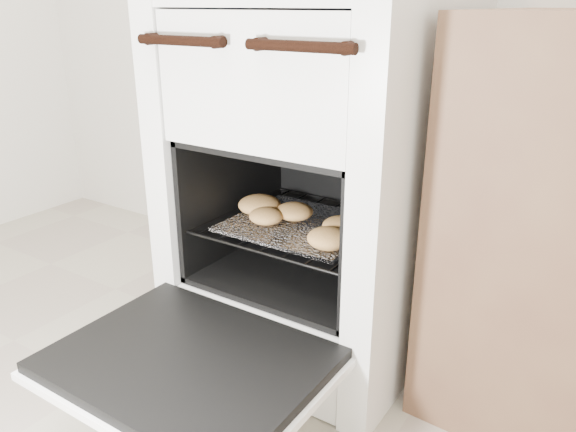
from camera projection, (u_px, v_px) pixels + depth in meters
name	position (u px, v px, depth m)	size (l,w,h in m)	color
stove	(320.00, 180.00, 1.39)	(0.59, 0.65, 0.90)	white
oven_door	(188.00, 364.00, 1.09)	(0.53, 0.41, 0.04)	black
oven_rack	(306.00, 224.00, 1.37)	(0.43, 0.41, 0.01)	black
foil_sheet	(301.00, 225.00, 1.35)	(0.33, 0.29, 0.01)	silver
baked_rolls	(297.00, 218.00, 1.32)	(0.38, 0.22, 0.05)	#E2A35A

